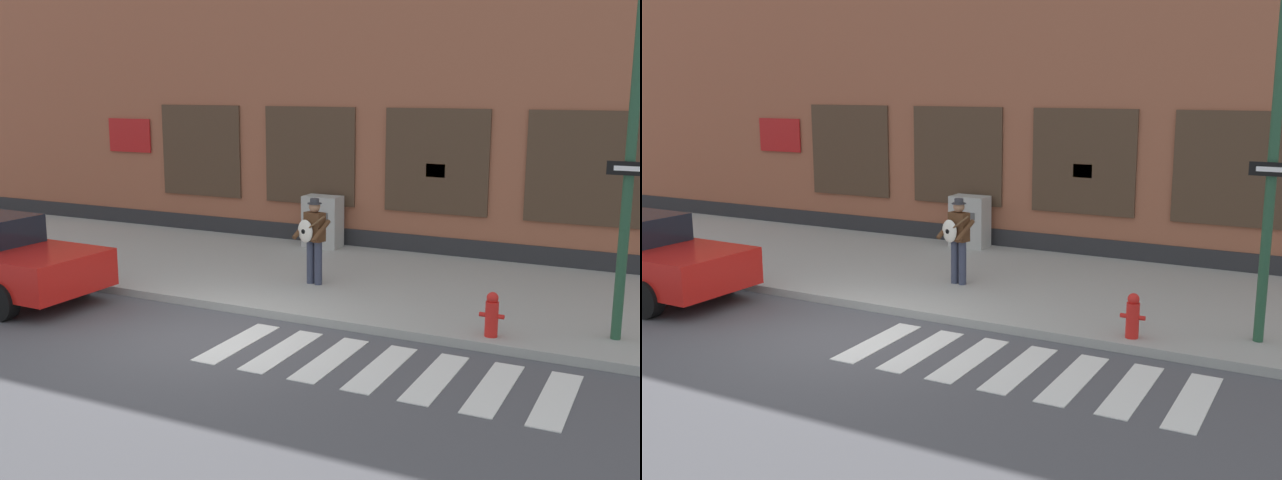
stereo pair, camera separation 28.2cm
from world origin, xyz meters
TOP-DOWN VIEW (x-y plane):
  - ground_plane at (0.00, 0.00)m, footprint 160.00×160.00m
  - sidewalk at (0.00, 4.11)m, footprint 28.00×5.50m
  - building_backdrop at (-0.00, 8.86)m, footprint 28.00×4.06m
  - crosswalk at (3.04, 0.06)m, footprint 5.20×1.90m
  - busker at (0.33, 3.25)m, footprint 0.72×0.63m
  - traffic_light at (5.87, 1.28)m, footprint 0.60×3.21m
  - utility_box at (-1.03, 6.41)m, footprint 0.88×0.55m
  - fire_hydrant at (4.17, 1.71)m, footprint 0.38×0.20m

SIDE VIEW (x-z plane):
  - ground_plane at x=0.00m, z-range 0.00..0.00m
  - crosswalk at x=3.04m, z-range 0.00..0.01m
  - sidewalk at x=0.00m, z-range 0.00..0.15m
  - fire_hydrant at x=4.17m, z-range 0.14..0.84m
  - utility_box at x=-1.03m, z-range 0.15..1.37m
  - busker at x=0.33m, z-range 0.26..1.93m
  - traffic_light at x=5.87m, z-range 1.19..6.77m
  - building_backdrop at x=0.00m, z-range -0.01..8.59m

